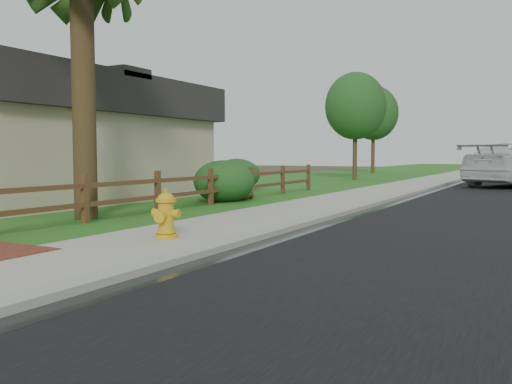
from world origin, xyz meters
The scene contains 15 objects.
ground centered at (0.00, 0.00, 0.00)m, with size 120.00×120.00×0.00m, color #3E3021.
curb centered at (0.40, 35.00, 0.06)m, with size 0.40×90.00×0.12m, color gray.
wet_gutter centered at (0.75, 35.00, 0.02)m, with size 0.50×90.00×0.00m, color black.
sidewalk centered at (-0.90, 35.00, 0.05)m, with size 2.20×90.00×0.10m, color #AEAC98.
grass_strip centered at (-2.80, 35.00, 0.03)m, with size 1.60×90.00×0.06m, color #2B621C.
lawn_near centered at (-8.00, 35.00, 0.02)m, with size 9.00×90.00×0.04m, color #2B621C.
ranch_fence centered at (-3.60, 6.40, 0.62)m, with size 0.12×16.92×1.10m.
house centered at (-11.00, 7.00, 2.08)m, with size 10.60×9.60×4.05m.
fire_hydrant centered at (-0.71, 1.81, 0.48)m, with size 0.55×0.44×0.84m.
dark_car_far centered at (2.00, 43.05, 0.80)m, with size 1.66×4.76×1.57m, color black.
boulder centered at (-3.90, 9.63, 0.39)m, with size 1.16×0.87×0.77m, color brown.
shrub_b centered at (-3.90, 8.81, 0.66)m, with size 1.90×1.90×1.33m, color #204819.
shrub_d centered at (-6.50, 14.00, 0.67)m, with size 1.95×1.95×1.33m, color #204819.
tree_near_left centered at (-4.91, 24.75, 4.26)m, with size 3.49×3.49×6.19m.
tree_mid_left centered at (-7.00, 35.54, 4.64)m, with size 3.76×3.76×6.72m.
Camera 1 is at (4.94, -5.44, 1.51)m, focal length 38.00 mm.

